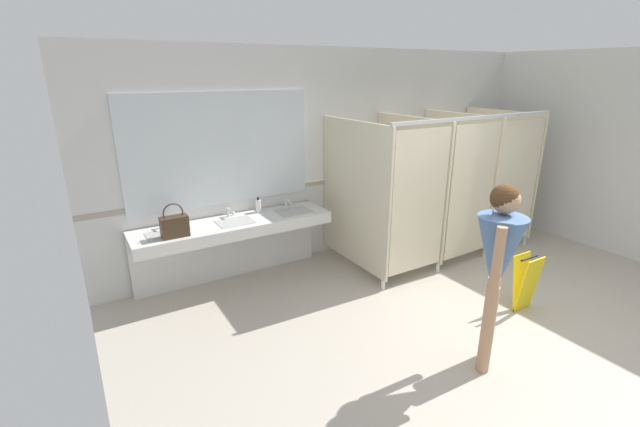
{
  "coord_description": "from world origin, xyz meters",
  "views": [
    {
      "loc": [
        -3.44,
        -2.19,
        2.53
      ],
      "look_at": [
        -1.3,
        1.36,
        1.15
      ],
      "focal_mm": 24.05,
      "sensor_mm": 36.0,
      "label": 1
    }
  ],
  "objects": [
    {
      "name": "mirror_panel",
      "position": [
        -1.84,
        2.77,
        1.64
      ],
      "size": [
        2.27,
        0.02,
        1.34
      ],
      "primitive_type": "cube",
      "color": "silver",
      "rests_on": "wall_back"
    },
    {
      "name": "wall_back",
      "position": [
        0.0,
        2.84,
        1.41
      ],
      "size": [
        6.96,
        0.12,
        2.83
      ],
      "primitive_type": "cube",
      "color": "silver",
      "rests_on": "ground_plane"
    },
    {
      "name": "person_standing",
      "position": [
        -0.5,
        -0.16,
        1.07
      ],
      "size": [
        0.56,
        0.56,
        1.69
      ],
      "color": "tan",
      "rests_on": "ground_plane"
    },
    {
      "name": "wet_floor_sign",
      "position": [
        0.65,
        0.25,
        0.33
      ],
      "size": [
        0.28,
        0.19,
        0.64
      ],
      "color": "yellow",
      "rests_on": "ground_plane"
    },
    {
      "name": "handbag",
      "position": [
        -2.55,
        2.32,
        0.95
      ],
      "size": [
        0.29,
        0.14,
        0.38
      ],
      "color": "#3F2D1E",
      "rests_on": "vanity_counter"
    },
    {
      "name": "ground_plane",
      "position": [
        0.0,
        0.0,
        -0.05
      ],
      "size": [
        6.96,
        6.16,
        0.1
      ],
      "primitive_type": "cube",
      "color": "#B2A899"
    },
    {
      "name": "soap_dispenser",
      "position": [
        -1.44,
        2.64,
        0.9
      ],
      "size": [
        0.07,
        0.07,
        0.2
      ],
      "color": "white",
      "rests_on": "vanity_counter"
    },
    {
      "name": "bathroom_stalls",
      "position": [
        1.0,
        1.85,
        1.05
      ],
      "size": [
        2.82,
        1.41,
        2.0
      ],
      "color": "beige",
      "rests_on": "ground_plane"
    },
    {
      "name": "wall_back_tile_band",
      "position": [
        0.0,
        2.78,
        1.05
      ],
      "size": [
        6.96,
        0.01,
        0.06
      ],
      "primitive_type": "cube",
      "color": "#9E937F",
      "rests_on": "wall_back"
    },
    {
      "name": "vanity_counter",
      "position": [
        -1.84,
        2.55,
        0.61
      ],
      "size": [
        2.37,
        0.59,
        0.93
      ],
      "color": "silver",
      "rests_on": "ground_plane"
    }
  ]
}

